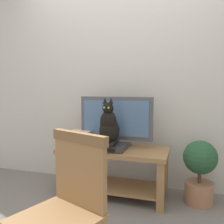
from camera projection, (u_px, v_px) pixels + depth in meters
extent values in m
plane|color=slate|center=(97.00, 224.00, 2.11)|extent=(12.00, 12.00, 0.00)
cube|color=beige|center=(126.00, 67.00, 2.92)|extent=(7.00, 0.12, 2.80)
cube|color=olive|center=(113.00, 150.00, 2.61)|extent=(1.14, 0.51, 0.04)
cube|color=olive|center=(60.00, 175.00, 2.60)|extent=(0.07, 0.07, 0.48)
cube|color=olive|center=(161.00, 187.00, 2.29)|extent=(0.07, 0.07, 0.48)
cube|color=olive|center=(77.00, 164.00, 2.99)|extent=(0.07, 0.07, 0.48)
cube|color=olive|center=(165.00, 173.00, 2.68)|extent=(0.07, 0.07, 0.48)
cube|color=olive|center=(113.00, 185.00, 2.65)|extent=(1.04, 0.43, 0.02)
cube|color=#4C4C51|center=(116.00, 145.00, 2.71)|extent=(0.31, 0.20, 0.03)
cube|color=#4C4C51|center=(116.00, 141.00, 2.70)|extent=(0.06, 0.04, 0.05)
cube|color=#4C4C51|center=(116.00, 118.00, 2.67)|extent=(0.80, 0.05, 0.46)
cube|color=#4C6B93|center=(115.00, 118.00, 2.65)|extent=(0.72, 0.01, 0.38)
sphere|color=#2672F2|center=(150.00, 140.00, 2.55)|extent=(0.01, 0.01, 0.01)
cube|color=#2D2D30|center=(109.00, 147.00, 2.55)|extent=(0.34, 0.28, 0.06)
cube|color=black|center=(105.00, 150.00, 2.42)|extent=(0.21, 0.01, 0.03)
ellipsoid|color=black|center=(109.00, 131.00, 2.54)|extent=(0.20, 0.25, 0.28)
ellipsoid|color=black|center=(108.00, 123.00, 2.50)|extent=(0.17, 0.16, 0.25)
sphere|color=black|center=(108.00, 108.00, 2.47)|extent=(0.11, 0.11, 0.11)
cone|color=black|center=(105.00, 101.00, 2.47)|extent=(0.05, 0.05, 0.06)
cone|color=black|center=(111.00, 101.00, 2.45)|extent=(0.05, 0.05, 0.06)
sphere|color=#B2C64C|center=(104.00, 108.00, 2.43)|extent=(0.02, 0.02, 0.02)
sphere|color=#B2C64C|center=(109.00, 108.00, 2.41)|extent=(0.02, 0.02, 0.02)
cylinder|color=black|center=(112.00, 144.00, 2.45)|extent=(0.06, 0.20, 0.04)
cube|color=olive|center=(55.00, 221.00, 1.34)|extent=(0.54, 0.54, 0.04)
cube|color=olive|center=(80.00, 169.00, 1.46)|extent=(0.38, 0.18, 0.44)
cube|color=brown|center=(79.00, 138.00, 1.44)|extent=(0.40, 0.19, 0.06)
cube|color=#B2332D|center=(82.00, 143.00, 2.77)|extent=(0.23, 0.18, 0.04)
cube|color=olive|center=(81.00, 139.00, 2.77)|extent=(0.21, 0.13, 0.04)
cube|color=#2D2D33|center=(82.00, 135.00, 2.77)|extent=(0.25, 0.17, 0.03)
cube|color=beige|center=(81.00, 132.00, 2.76)|extent=(0.24, 0.17, 0.04)
cylinder|color=#9E6B4C|center=(199.00, 193.00, 2.47)|extent=(0.28, 0.28, 0.22)
cylinder|color=#332319|center=(199.00, 183.00, 2.46)|extent=(0.26, 0.26, 0.02)
cylinder|color=#4C3823|center=(200.00, 176.00, 2.45)|extent=(0.04, 0.04, 0.13)
sphere|color=#234C2D|center=(200.00, 157.00, 2.43)|extent=(0.33, 0.33, 0.33)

